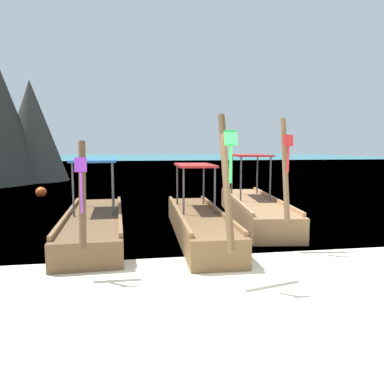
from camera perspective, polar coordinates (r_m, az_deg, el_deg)
The scene contains 6 objects.
ground at distance 5.69m, azimuth 7.58°, elevation -16.54°, with size 120.00×120.00×0.00m, color beige.
sea_water at distance 67.39m, azimuth -8.21°, elevation 4.92°, with size 120.00×120.00×0.00m, color #147A89.
longtail_boat_violet_ribbon at distance 9.81m, azimuth -14.89°, elevation -4.62°, with size 1.58×6.22×2.39m.
longtail_boat_green_ribbon at distance 9.40m, azimuth 1.00°, elevation -4.73°, with size 1.30×6.41×2.85m.
longtail_boat_red_ribbon at distance 11.60m, azimuth 9.60°, elevation -2.51°, with size 2.04×6.59×2.92m.
mooring_buoy_near at distance 18.01m, azimuth -22.39°, elevation -0.04°, with size 0.48×0.48×0.48m.
Camera 1 is at (-1.57, -4.99, 2.26)m, focal length 34.37 mm.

